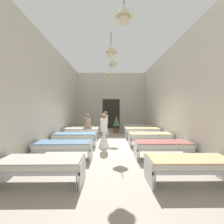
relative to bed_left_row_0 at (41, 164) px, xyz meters
name	(u,v)px	position (x,y,z in m)	size (l,w,h in m)	color
ground_plane	(113,147)	(1.68, 3.80, -0.49)	(6.07, 13.62, 0.10)	#9E9384
room_shell	(112,96)	(1.69, 5.04, 1.86)	(5.87, 13.22, 4.57)	beige
bed_left_row_0	(41,164)	(0.00, 0.00, 0.00)	(1.90, 0.84, 0.57)	#B7BCC1
bed_right_row_0	(189,164)	(3.37, 0.00, 0.00)	(1.90, 0.84, 0.57)	#B7BCC1
bed_left_row_1	(64,146)	(0.00, 1.90, 0.00)	(1.90, 0.84, 0.57)	#B7BCC1
bed_right_row_1	(163,145)	(3.37, 1.90, 0.00)	(1.90, 0.84, 0.57)	#B7BCC1
bed_left_row_2	(75,136)	(0.00, 3.80, 0.00)	(1.90, 0.84, 0.57)	#B7BCC1
bed_right_row_2	(150,136)	(3.37, 3.80, 0.00)	(1.90, 0.84, 0.57)	#B7BCC1
bed_left_row_3	(82,130)	(0.00, 5.70, 0.00)	(1.90, 0.84, 0.57)	#B7BCC1
bed_right_row_3	(142,130)	(3.37, 5.70, 0.00)	(1.90, 0.84, 0.57)	#B7BCC1
bed_left_row_4	(86,127)	(0.00, 7.60, 0.00)	(1.90, 0.84, 0.57)	#B7BCC1
bed_right_row_4	(137,127)	(3.37, 7.60, 0.00)	(1.90, 0.84, 0.57)	#B7BCC1
nurse_near_aisle	(104,136)	(1.31, 3.41, 0.09)	(0.52, 0.52, 1.49)	white
nurse_mid_aisle	(106,126)	(1.31, 7.09, 0.09)	(0.52, 0.52, 1.49)	white
patient_seated_primary	(88,123)	(0.35, 5.63, 0.43)	(0.44, 0.44, 0.80)	gray
potted_plant	(116,123)	(2.02, 7.76, 0.25)	(0.45, 0.45, 1.19)	brown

